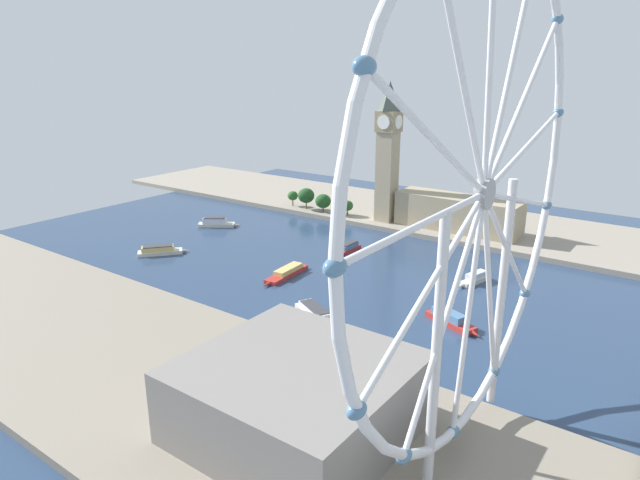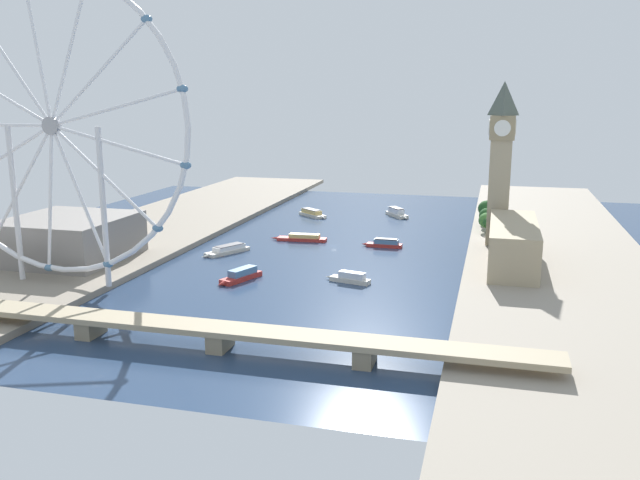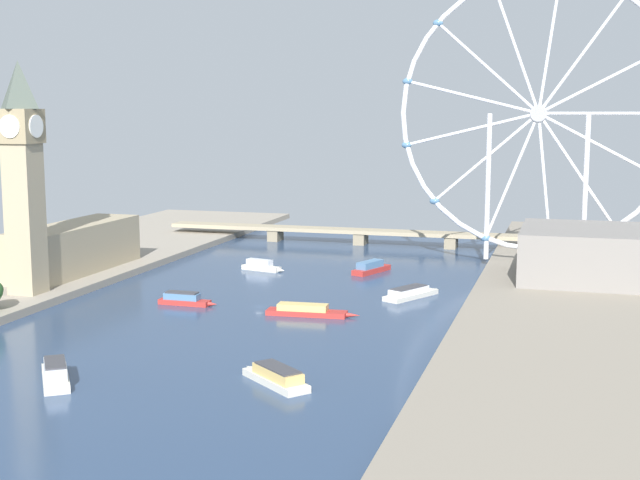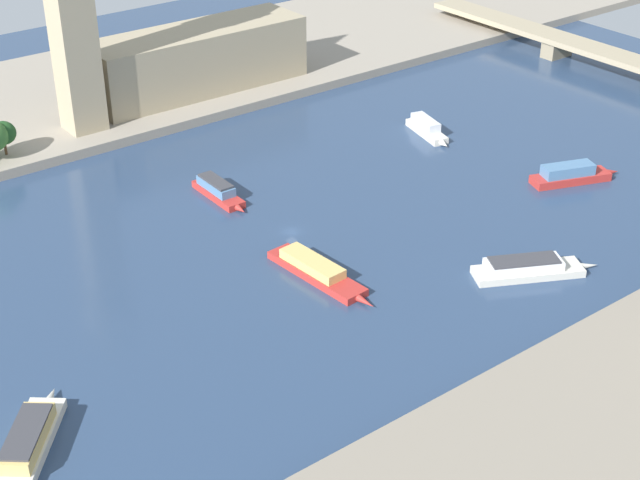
# 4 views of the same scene
# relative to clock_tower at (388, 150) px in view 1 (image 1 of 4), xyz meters

# --- Properties ---
(ground_plane) EXTENTS (407.30, 407.30, 0.00)m
(ground_plane) POSITION_rel_clock_tower_xyz_m (87.90, 14.45, -48.37)
(ground_plane) COLOR navy
(riverbank_left) EXTENTS (90.00, 520.00, 3.00)m
(riverbank_left) POSITION_rel_clock_tower_xyz_m (-30.75, 14.45, -46.87)
(riverbank_left) COLOR gray
(riverbank_left) RESTS_ON ground_plane
(riverbank_right) EXTENTS (90.00, 520.00, 3.00)m
(riverbank_right) POSITION_rel_clock_tower_xyz_m (206.55, 14.45, -46.87)
(riverbank_right) COLOR gray
(riverbank_right) RESTS_ON ground_plane
(clock_tower) EXTENTS (13.80, 13.80, 87.12)m
(clock_tower) POSITION_rel_clock_tower_xyz_m (0.00, 0.00, 0.00)
(clock_tower) COLOR tan
(clock_tower) RESTS_ON riverbank_left
(parliament_block) EXTENTS (22.00, 75.20, 20.62)m
(parliament_block) POSITION_rel_clock_tower_xyz_m (-7.73, 45.60, -35.06)
(parliament_block) COLOR tan
(parliament_block) RESTS_ON riverbank_left
(tree_row_embankment) EXTENTS (11.83, 53.86, 14.65)m
(tree_row_embankment) POSITION_rel_clock_tower_xyz_m (5.37, -47.56, -37.45)
(tree_row_embankment) COLOR #513823
(tree_row_embankment) RESTS_ON riverbank_left
(ferris_wheel) EXTENTS (127.29, 3.20, 130.64)m
(ferris_wheel) POSITION_rel_clock_tower_xyz_m (181.38, 127.04, 21.58)
(ferris_wheel) COLOR silver
(ferris_wheel) RESTS_ON riverbank_right
(riverside_hall) EXTENTS (54.63, 56.34, 21.08)m
(riverside_hall) POSITION_rel_clock_tower_xyz_m (205.14, 88.95, -34.83)
(riverside_hall) COLOR gray
(riverside_hall) RESTS_ON riverbank_right
(tour_boat_0) EXTENTS (33.68, 8.63, 4.08)m
(tour_boat_0) POSITION_rel_clock_tower_xyz_m (108.83, 6.41, -46.68)
(tour_boat_0) COLOR #B22D28
(tour_boat_0) RESTS_ON ground_plane
(tour_boat_1) EXTENTS (24.19, 21.10, 5.01)m
(tour_boat_1) POSITION_rel_clock_tower_xyz_m (124.21, -70.92, -46.24)
(tour_boat_1) COLOR beige
(tour_boat_1) RESTS_ON ground_plane
(tour_boat_2) EXTENTS (13.82, 26.41, 5.36)m
(tour_boat_2) POSITION_rel_clock_tower_xyz_m (112.39, 93.85, -46.14)
(tour_boat_2) COLOR #B22D28
(tour_boat_2) RESTS_ON ground_plane
(tour_boat_3) EXTENTS (18.54, 29.22, 4.38)m
(tour_boat_3) POSITION_rel_clock_tower_xyz_m (138.81, 46.20, -46.52)
(tour_boat_3) COLOR beige
(tour_boat_3) RESTS_ON ground_plane
(tour_boat_4) EXTENTS (19.04, 24.50, 6.07)m
(tour_boat_4) POSITION_rel_clock_tower_xyz_m (67.23, -85.92, -45.87)
(tour_boat_4) COLOR beige
(tour_boat_4) RESTS_ON ground_plane
(tour_boat_5) EXTENTS (22.08, 9.22, 5.00)m
(tour_boat_5) POSITION_rel_clock_tower_xyz_m (63.28, 84.79, -46.29)
(tour_boat_5) COLOR beige
(tour_boat_5) RESTS_ON ground_plane
(tour_boat_6) EXTENTS (22.97, 5.58, 4.86)m
(tour_boat_6) POSITION_rel_clock_tower_xyz_m (59.89, 10.25, -46.34)
(tour_boat_6) COLOR #B22D28
(tour_boat_6) RESTS_ON ground_plane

